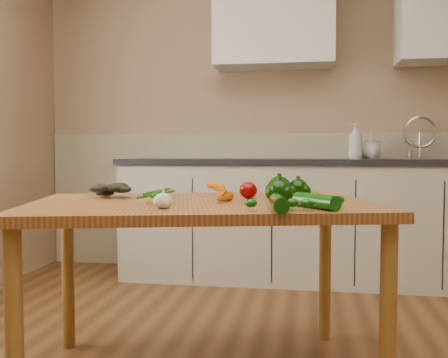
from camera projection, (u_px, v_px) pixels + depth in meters
name	position (u px, v px, depth m)	size (l,w,h in m)	color
room	(261.00, 64.00, 1.69)	(4.04, 5.04, 2.64)	brown
counter_run	(314.00, 219.00, 3.68)	(2.84, 0.64, 1.14)	#B4AD96
upper_cabinets	(357.00, 17.00, 3.68)	(2.15, 0.35, 0.70)	silver
table	(202.00, 221.00, 2.06)	(1.57, 1.21, 0.74)	#A1622E
soap_bottle_a	(355.00, 141.00, 3.66)	(0.10, 0.10, 0.26)	silver
soap_bottle_b	(371.00, 145.00, 3.72)	(0.09, 0.09, 0.20)	silver
soap_bottle_c	(371.00, 147.00, 3.71)	(0.14, 0.14, 0.18)	silver
carrot_bunch	(200.00, 192.00, 2.10)	(0.26, 0.20, 0.07)	#CA5504
leafy_greens	(108.00, 186.00, 2.23)	(0.20, 0.18, 0.10)	black
garlic_bulb	(163.00, 201.00, 1.79)	(0.07, 0.07, 0.06)	white
pepper_a	(279.00, 189.00, 2.07)	(0.10, 0.10, 0.10)	black
pepper_b	(298.00, 190.00, 2.10)	(0.09, 0.09, 0.09)	black
pepper_c	(280.00, 192.00, 1.96)	(0.09, 0.09, 0.09)	black
tomato_a	(248.00, 190.00, 2.19)	(0.08, 0.08, 0.07)	#8F0205
tomato_b	(276.00, 189.00, 2.30)	(0.08, 0.08, 0.07)	#D94C05
tomato_c	(295.00, 191.00, 2.19)	(0.07, 0.07, 0.06)	#D94C05
zucchini_a	(316.00, 201.00, 1.78)	(0.05, 0.05, 0.21)	#084006
zucchini_b	(279.00, 203.00, 1.71)	(0.05, 0.05, 0.19)	#084006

